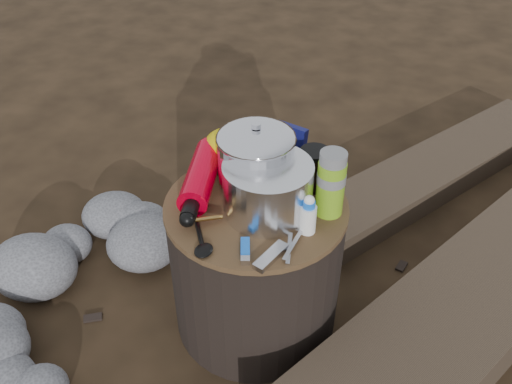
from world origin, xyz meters
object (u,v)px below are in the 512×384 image
(thermos, at_px, (331,184))
(travel_mug, at_px, (314,169))
(stump, at_px, (256,265))
(fuel_bottle, at_px, (201,176))
(camping_pot, at_px, (256,161))

(thermos, bearing_deg, travel_mug, 125.94)
(travel_mug, bearing_deg, stump, -133.07)
(travel_mug, bearing_deg, fuel_bottle, -158.91)
(fuel_bottle, bearing_deg, travel_mug, 7.94)
(fuel_bottle, relative_size, thermos, 1.85)
(camping_pot, xyz_separation_m, fuel_bottle, (-0.14, -0.04, -0.06))
(fuel_bottle, height_order, thermos, thermos)
(camping_pot, height_order, thermos, camping_pot)
(camping_pot, distance_m, thermos, 0.20)
(thermos, bearing_deg, stump, -169.08)
(fuel_bottle, bearing_deg, stump, -19.64)
(stump, bearing_deg, travel_mug, 46.93)
(thermos, xyz_separation_m, travel_mug, (-0.07, 0.09, -0.03))
(stump, distance_m, travel_mug, 0.33)
(stump, height_order, thermos, thermos)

